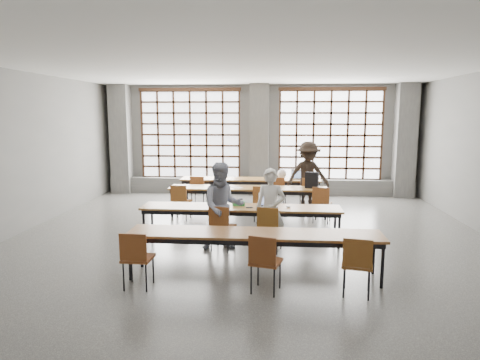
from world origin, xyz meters
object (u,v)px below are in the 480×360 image
Objects in this scene: chair_mid_right at (321,201)px; chair_near_mid at (264,258)px; desk_row_d at (254,236)px; phone at (249,207)px; chair_back_mid at (278,189)px; chair_front_left at (221,223)px; desk_row_b at (248,190)px; plastic_bag at (282,174)px; chair_near_left at (136,254)px; chair_back_left at (198,188)px; desk_row_a at (250,181)px; laptop_front at (268,203)px; green_box at (239,203)px; desk_row_c at (241,210)px; student_male at (270,210)px; student_back at (308,175)px; mouse at (288,207)px; backpack at (312,180)px; chair_mid_centre at (262,200)px; laptop_back at (298,176)px; student_female at (223,206)px; chair_near_right at (357,260)px; red_pouch at (138,255)px; chair_front_right at (269,224)px; chair_mid_left at (180,199)px; chair_back_right at (308,190)px.

chair_mid_right and chair_near_mid have the same top height.
phone is (-0.18, 1.77, 0.07)m from desk_row_d.
chair_back_mid is 3.92m from chair_front_left.
desk_row_b is 1.78m from plastic_bag.
chair_back_left is at bearing 91.02° from chair_near_left.
chair_mid_right reaches higher than desk_row_a.
desk_row_a is at bearing 98.85° from laptop_front.
chair_back_mid reaches higher than green_box.
chair_near_mid reaches higher than desk_row_c.
phone is (-0.58, -3.24, 0.20)m from chair_back_mid.
desk_row_a is at bearing 110.93° from student_male.
student_back is at bearing 88.08° from student_male.
mouse is at bearing -17.56° from laptop_front.
phone is at bearing -106.39° from backpack.
chair_mid_centre is 2.44× the size of laptop_back.
student_female is at bearing -109.97° from backpack.
desk_row_c is 4.55× the size of chair_mid_centre.
green_box is at bearing 102.99° from chair_near_mid.
student_female is (-0.84, 2.00, 0.30)m from chair_near_mid.
student_back is at bearing 63.23° from chair_near_left.
chair_front_left is (-0.70, -2.28, 0.00)m from chair_mid_centre.
chair_near_right reaches higher than desk_row_c.
desk_row_d is 4.55× the size of chair_near_mid.
red_pouch is (-1.94, -1.92, -0.28)m from student_male.
backpack is at bearing -43.75° from chair_back_mid.
chair_near_mid reaches higher than green_box.
student_back is at bearing 2.45° from chair_back_left.
chair_back_mid is 0.77m from plastic_bag.
chair_front_right reaches higher than green_box.
chair_front_left is at bearing 60.50° from red_pouch.
chair_back_left is 2.35m from chair_mid_centre.
desk_row_b is 1.00× the size of desk_row_c.
desk_row_b is at bearing -30.79° from chair_back_left.
chair_near_left is at bearing -135.68° from chair_front_right.
laptop_front is 1.60× the size of green_box.
chair_front_left is at bearing 179.98° from chair_front_right.
chair_mid_left is (-1.61, 1.65, -0.13)m from desk_row_c.
desk_row_d is 2.55× the size of student_male.
chair_front_right is (-1.20, -2.28, 0.00)m from chair_mid_right.
student_male is (0.92, 0.13, 0.25)m from chair_front_left.
plastic_bag is at bearing 3.18° from desk_row_a.
chair_back_right is at bearing 63.22° from desk_row_c.
chair_mid_right is 3.08× the size of plastic_bag.
chair_back_right is 3.78m from student_male.
chair_back_mid is 0.56× the size of student_male.
backpack is (1.90, 2.83, 0.09)m from student_female.
chair_mid_centre is 1.45m from backpack.
chair_front_left is 3.52× the size of green_box.
chair_mid_right is 2.20× the size of laptop_front.
chair_back_right is 2.44× the size of laptop_back.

